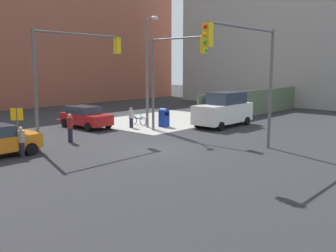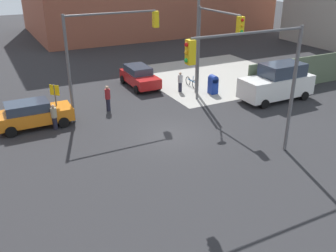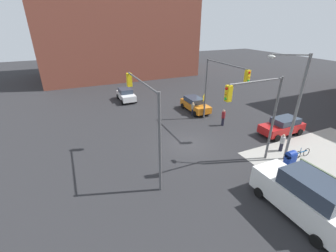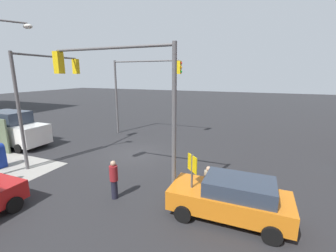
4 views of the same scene
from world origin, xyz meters
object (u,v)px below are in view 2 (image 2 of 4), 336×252
object	(u,v)px
traffic_signal_ne_corner	(214,40)
pedestrian_waiting	(180,82)
mailbox_blue	(213,84)
bicycle_leaning_on_fence	(191,82)
traffic_signal_se_corner	(256,70)
coupe_red	(139,76)
sedan_orange	(33,114)
pedestrian_walking_north	(54,117)
pedestrian_crossing	(108,98)
traffic_signal_nw_corner	(105,43)
van_white_delivery	(278,82)
street_lamp_corner	(198,31)

from	to	relation	value
traffic_signal_ne_corner	pedestrian_waiting	distance (m)	5.37
mailbox_blue	bicycle_leaning_on_fence	size ratio (longest dim) A/B	0.82
traffic_signal_se_corner	coupe_red	bearing A→B (deg)	90.42
traffic_signal_se_corner	sedan_orange	xyz separation A→B (m)	(-8.91, 9.20, -3.84)
traffic_signal_ne_corner	sedan_orange	distance (m)	12.13
traffic_signal_ne_corner	pedestrian_walking_north	distance (m)	11.03
traffic_signal_ne_corner	sedan_orange	size ratio (longest dim) A/B	1.48
coupe_red	bicycle_leaning_on_fence	bearing A→B (deg)	-27.83
pedestrian_waiting	bicycle_leaning_on_fence	world-z (taller)	pedestrian_waiting
pedestrian_walking_north	sedan_orange	bearing A→B (deg)	-11.86
traffic_signal_ne_corner	pedestrian_crossing	distance (m)	7.87
mailbox_blue	pedestrian_walking_north	size ratio (longest dim) A/B	0.92
sedan_orange	pedestrian_walking_north	size ratio (longest dim) A/B	2.83
traffic_signal_nw_corner	coupe_red	xyz separation A→B (m)	(4.09, 4.62, -3.82)
van_white_delivery	mailbox_blue	bearing A→B (deg)	136.19
street_lamp_corner	sedan_orange	world-z (taller)	street_lamp_corner
traffic_signal_nw_corner	traffic_signal_se_corner	size ratio (longest dim) A/B	1.00
pedestrian_walking_north	van_white_delivery	bearing A→B (deg)	-159.03
street_lamp_corner	mailbox_blue	xyz separation A→B (m)	(1.19, -0.49, -3.94)
traffic_signal_se_corner	van_white_delivery	world-z (taller)	traffic_signal_se_corner
sedan_orange	pedestrian_crossing	bearing A→B (deg)	5.85
pedestrian_waiting	traffic_signal_se_corner	bearing A→B (deg)	-72.02
coupe_red	van_white_delivery	bearing A→B (deg)	-43.99
van_white_delivery	bicycle_leaning_on_fence	size ratio (longest dim) A/B	3.09
traffic_signal_ne_corner	bicycle_leaning_on_fence	distance (m)	6.27
pedestrian_waiting	coupe_red	bearing A→B (deg)	159.67
traffic_signal_se_corner	bicycle_leaning_on_fence	world-z (taller)	traffic_signal_se_corner
traffic_signal_se_corner	pedestrian_waiting	bearing A→B (deg)	78.93
coupe_red	pedestrian_crossing	distance (m)	5.57
traffic_signal_nw_corner	coupe_red	distance (m)	7.26
pedestrian_waiting	street_lamp_corner	bearing A→B (deg)	-22.46
coupe_red	pedestrian_walking_north	bearing A→B (deg)	-145.51
traffic_signal_nw_corner	mailbox_blue	size ratio (longest dim) A/B	4.55
street_lamp_corner	bicycle_leaning_on_fence	size ratio (longest dim) A/B	4.57
traffic_signal_se_corner	street_lamp_corner	distance (m)	10.41
street_lamp_corner	pedestrian_crossing	size ratio (longest dim) A/B	4.58
coupe_red	pedestrian_waiting	xyz separation A→B (m)	(2.25, -2.62, -0.05)
mailbox_blue	pedestrian_crossing	size ratio (longest dim) A/B	0.82
mailbox_blue	coupe_red	distance (m)	5.92
mailbox_blue	pedestrian_walking_north	bearing A→B (deg)	-174.29
pedestrian_waiting	pedestrian_walking_north	xyz separation A→B (m)	(-10.00, -2.70, 0.01)
sedan_orange	pedestrian_walking_north	bearing A→B (deg)	-40.26
pedestrian_walking_north	bicycle_leaning_on_fence	world-z (taller)	pedestrian_walking_north
traffic_signal_ne_corner	pedestrian_walking_north	bearing A→B (deg)	173.96
coupe_red	bicycle_leaning_on_fence	distance (m)	4.16
traffic_signal_nw_corner	traffic_signal_ne_corner	xyz separation A→B (m)	(6.64, -1.79, -0.08)
traffic_signal_se_corner	traffic_signal_nw_corner	bearing A→B (deg)	114.98
sedan_orange	bicycle_leaning_on_fence	size ratio (longest dim) A/B	2.51
mailbox_blue	traffic_signal_se_corner	bearing A→B (deg)	-113.61
traffic_signal_se_corner	traffic_signal_ne_corner	distance (m)	7.62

